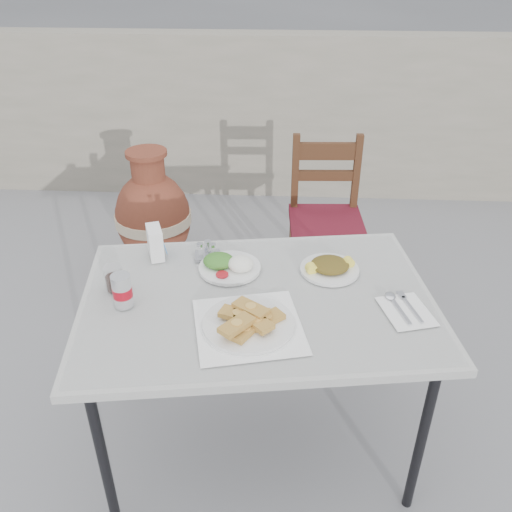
# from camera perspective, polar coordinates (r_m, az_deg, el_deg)

# --- Properties ---
(ground) EXTENTS (80.00, 80.00, 0.00)m
(ground) POSITION_cam_1_polar(r_m,az_deg,el_deg) (2.42, -1.69, -18.29)
(ground) COLOR slate
(ground) RESTS_ON ground
(cafe_table) EXTENTS (1.33, 0.99, 0.74)m
(cafe_table) POSITION_cam_1_polar(r_m,az_deg,el_deg) (1.92, 0.15, -5.58)
(cafe_table) COLOR black
(cafe_table) RESTS_ON ground
(pide_plate) EXTENTS (0.40, 0.40, 0.07)m
(pide_plate) POSITION_cam_1_polar(r_m,az_deg,el_deg) (1.74, -0.79, -6.63)
(pide_plate) COLOR white
(pide_plate) RESTS_ON cafe_table
(salad_rice_plate) EXTENTS (0.23, 0.23, 0.06)m
(salad_rice_plate) POSITION_cam_1_polar(r_m,az_deg,el_deg) (2.02, -2.87, -0.89)
(salad_rice_plate) COLOR white
(salad_rice_plate) RESTS_ON cafe_table
(salad_chopped_plate) EXTENTS (0.22, 0.22, 0.05)m
(salad_chopped_plate) POSITION_cam_1_polar(r_m,az_deg,el_deg) (2.03, 7.77, -1.12)
(salad_chopped_plate) COLOR white
(salad_chopped_plate) RESTS_ON cafe_table
(soda_can) EXTENTS (0.07, 0.07, 0.12)m
(soda_can) POSITION_cam_1_polar(r_m,az_deg,el_deg) (1.87, -13.90, -3.55)
(soda_can) COLOR silver
(soda_can) RESTS_ON cafe_table
(cola_glass) EXTENTS (0.07, 0.07, 0.09)m
(cola_glass) POSITION_cam_1_polar(r_m,az_deg,el_deg) (1.97, -14.71, -2.44)
(cola_glass) COLOR white
(cola_glass) RESTS_ON cafe_table
(napkin_holder) EXTENTS (0.09, 0.12, 0.12)m
(napkin_holder) POSITION_cam_1_polar(r_m,az_deg,el_deg) (2.12, -10.55, 1.41)
(napkin_holder) COLOR white
(napkin_holder) RESTS_ON cafe_table
(condiment_caddy) EXTENTS (0.11, 0.09, 0.07)m
(condiment_caddy) POSITION_cam_1_polar(r_m,az_deg,el_deg) (2.10, -5.14, 0.43)
(condiment_caddy) COLOR silver
(condiment_caddy) RESTS_ON cafe_table
(cutlery_napkin) EXTENTS (0.19, 0.22, 0.01)m
(cutlery_napkin) POSITION_cam_1_polar(r_m,az_deg,el_deg) (1.90, 15.28, -5.33)
(cutlery_napkin) COLOR white
(cutlery_napkin) RESTS_ON cafe_table
(chair) EXTENTS (0.41, 0.41, 0.89)m
(chair) POSITION_cam_1_polar(r_m,az_deg,el_deg) (3.03, 7.34, 4.02)
(chair) COLOR #36210E
(chair) RESTS_ON ground
(terracotta_urn) EXTENTS (0.45, 0.45, 0.78)m
(terracotta_urn) POSITION_cam_1_polar(r_m,az_deg,el_deg) (3.27, -10.75, 3.93)
(terracotta_urn) COLOR brown
(terracotta_urn) RESTS_ON ground
(back_wall) EXTENTS (6.00, 0.25, 1.20)m
(back_wall) POSITION_cam_1_polar(r_m,az_deg,el_deg) (4.24, 1.03, 14.44)
(back_wall) COLOR gray
(back_wall) RESTS_ON ground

